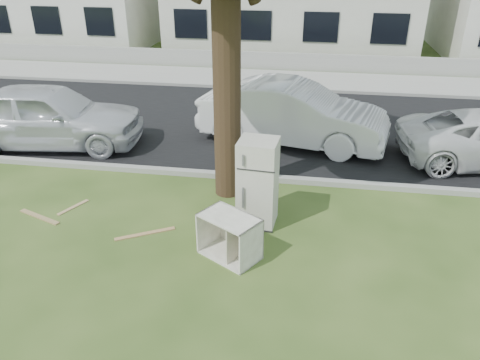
% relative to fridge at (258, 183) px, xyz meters
% --- Properties ---
extents(ground, '(120.00, 120.00, 0.00)m').
position_rel_fridge_xyz_m(ground, '(-0.35, -0.72, -0.83)').
color(ground, '#304619').
extents(road, '(120.00, 7.00, 0.01)m').
position_rel_fridge_xyz_m(road, '(-0.35, 5.28, -0.82)').
color(road, black).
rests_on(road, ground).
extents(kerb_near, '(120.00, 0.18, 0.12)m').
position_rel_fridge_xyz_m(kerb_near, '(-0.35, 1.73, -0.83)').
color(kerb_near, gray).
rests_on(kerb_near, ground).
extents(kerb_far, '(120.00, 0.18, 0.12)m').
position_rel_fridge_xyz_m(kerb_far, '(-0.35, 8.83, -0.83)').
color(kerb_far, gray).
rests_on(kerb_far, ground).
extents(sidewalk, '(120.00, 2.80, 0.01)m').
position_rel_fridge_xyz_m(sidewalk, '(-0.35, 10.28, -0.82)').
color(sidewalk, gray).
rests_on(sidewalk, ground).
extents(low_wall, '(120.00, 0.15, 0.70)m').
position_rel_fridge_xyz_m(low_wall, '(-0.35, 11.88, -0.48)').
color(low_wall, gray).
rests_on(low_wall, ground).
extents(fridge, '(0.73, 0.69, 1.65)m').
position_rel_fridge_xyz_m(fridge, '(0.00, 0.00, 0.00)').
color(fridge, silver).
rests_on(fridge, ground).
extents(cabinet, '(1.14, 1.02, 0.75)m').
position_rel_fridge_xyz_m(cabinet, '(-0.32, -1.13, -0.45)').
color(cabinet, beige).
rests_on(cabinet, ground).
extents(plank_a, '(0.99, 0.62, 0.02)m').
position_rel_fridge_xyz_m(plank_a, '(-1.95, -0.74, -0.82)').
color(plank_a, '#A67F50').
rests_on(plank_a, ground).
extents(plank_b, '(0.98, 0.46, 0.02)m').
position_rel_fridge_xyz_m(plank_b, '(-4.15, -0.50, -0.81)').
color(plank_b, '#947C4D').
rests_on(plank_b, ground).
extents(plank_c, '(0.38, 0.68, 0.02)m').
position_rel_fridge_xyz_m(plank_c, '(-3.68, -0.06, -0.82)').
color(plank_c, tan).
rests_on(plank_c, ground).
extents(car_center, '(5.05, 2.64, 1.58)m').
position_rel_fridge_xyz_m(car_center, '(0.41, 4.05, -0.04)').
color(car_center, silver).
rests_on(car_center, ground).
extents(car_left, '(4.91, 2.44, 1.61)m').
position_rel_fridge_xyz_m(car_left, '(-5.71, 2.91, -0.02)').
color(car_left, silver).
rests_on(car_left, ground).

